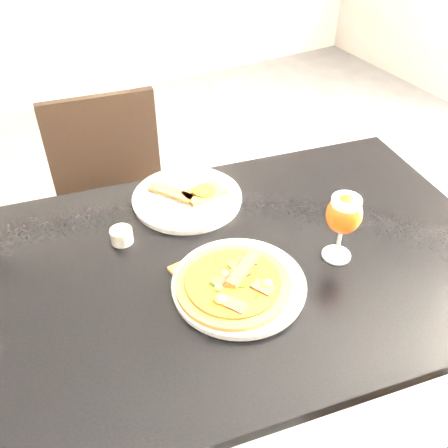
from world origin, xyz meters
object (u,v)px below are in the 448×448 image
pizza (233,283)px  beer_glass (344,215)px  dining_table (247,285)px  chair_far (117,212)px

pizza → beer_glass: size_ratio=1.46×
dining_table → beer_glass: bearing=-16.7°
chair_far → beer_glass: bearing=-58.9°
chair_far → beer_glass: (0.31, -0.76, 0.40)m
dining_table → pizza: 0.16m
dining_table → chair_far: 0.71m
dining_table → pizza: pizza is taller
pizza → dining_table: bearing=42.4°
pizza → beer_glass: beer_glass is taller
beer_glass → dining_table: bearing=153.6°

